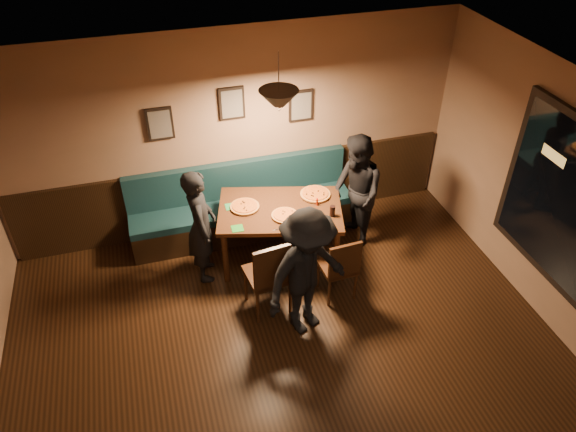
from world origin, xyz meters
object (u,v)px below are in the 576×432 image
(diner_right, at_px, (356,193))
(dining_table, at_px, (280,234))
(booth_bench, at_px, (242,204))
(chair_near_left, at_px, (267,273))
(tabasco_bottle, at_px, (317,201))
(diner_front, at_px, (307,273))
(diner_left, at_px, (201,226))
(chair_near_right, at_px, (338,265))
(soda_glass, at_px, (332,211))

(diner_right, bearing_deg, dining_table, -85.89)
(booth_bench, bearing_deg, diner_right, -23.05)
(chair_near_left, xyz_separation_m, tabasco_bottle, (0.84, 0.72, 0.34))
(dining_table, relative_size, chair_near_left, 1.43)
(chair_near_left, bearing_deg, diner_front, -58.04)
(diner_left, distance_m, diner_front, 1.53)
(chair_near_right, distance_m, diner_left, 1.70)
(chair_near_left, height_order, diner_right, diner_right)
(chair_near_right, xyz_separation_m, diner_right, (0.56, 0.87, 0.35))
(booth_bench, relative_size, diner_front, 1.86)
(dining_table, relative_size, tabasco_bottle, 12.91)
(dining_table, relative_size, diner_front, 0.94)
(dining_table, height_order, diner_right, diner_right)
(diner_left, xyz_separation_m, soda_glass, (1.56, -0.31, 0.12))
(diner_right, relative_size, diner_front, 0.99)
(diner_left, bearing_deg, chair_near_right, -113.28)
(diner_left, bearing_deg, tabasco_bottle, -86.84)
(chair_near_right, xyz_separation_m, diner_front, (-0.52, -0.39, 0.36))
(diner_left, height_order, soda_glass, diner_left)
(diner_right, bearing_deg, soda_glass, -50.10)
(chair_near_right, relative_size, diner_front, 0.56)
(booth_bench, relative_size, diner_right, 1.87)
(booth_bench, relative_size, chair_near_right, 3.35)
(diner_front, xyz_separation_m, tabasco_bottle, (0.50, 1.14, 0.07))
(chair_near_right, relative_size, diner_right, 0.56)
(dining_table, distance_m, chair_near_right, 0.94)
(dining_table, bearing_deg, chair_near_right, -44.25)
(diner_front, bearing_deg, diner_left, 105.79)
(chair_near_left, relative_size, soda_glass, 7.57)
(booth_bench, relative_size, tabasco_bottle, 25.57)
(diner_right, distance_m, soda_glass, 0.61)
(chair_near_right, bearing_deg, chair_near_left, 175.30)
(chair_near_left, xyz_separation_m, soda_glass, (0.94, 0.47, 0.35))
(booth_bench, height_order, chair_near_left, chair_near_left)
(dining_table, height_order, chair_near_right, chair_near_right)
(booth_bench, distance_m, diner_left, 0.95)
(chair_near_right, height_order, diner_front, diner_front)
(dining_table, bearing_deg, diner_front, -76.81)
(tabasco_bottle, bearing_deg, diner_right, 12.53)
(diner_front, xyz_separation_m, soda_glass, (0.61, 0.88, 0.08))
(diner_right, bearing_deg, diner_left, -87.67)
(chair_near_right, height_order, tabasco_bottle, tabasco_bottle)
(booth_bench, distance_m, chair_near_right, 1.68)
(diner_right, bearing_deg, chair_near_left, -58.50)
(chair_near_left, distance_m, diner_right, 1.67)
(diner_left, bearing_deg, dining_table, -84.46)
(soda_glass, bearing_deg, dining_table, 150.96)
(tabasco_bottle, bearing_deg, diner_front, -113.65)
(booth_bench, height_order, diner_left, diner_left)
(diner_front, bearing_deg, booth_bench, 76.93)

